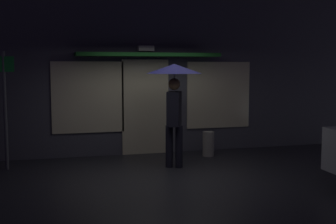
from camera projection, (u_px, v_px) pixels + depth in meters
ground_plane at (171, 176)px, 8.12m from camera, size 18.00×18.00×0.00m
building_facade at (144, 73)px, 10.17m from camera, size 10.75×1.00×3.77m
person_with_umbrella at (174, 86)px, 8.64m from camera, size 1.11×1.11×2.09m
street_sign_post at (5, 103)px, 8.49m from camera, size 0.40×0.07×2.33m
sidewalk_bollard at (208, 144)px, 9.90m from camera, size 0.26×0.26×0.56m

